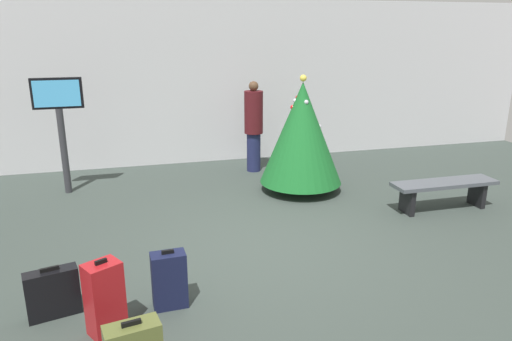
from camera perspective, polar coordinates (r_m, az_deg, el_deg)
name	(u,v)px	position (r m, az deg, el deg)	size (l,w,h in m)	color
ground_plane	(262,247)	(6.50, 0.77, -9.18)	(16.00, 16.00, 0.00)	#38423D
back_wall	(205,83)	(10.42, -6.22, 10.50)	(16.00, 0.20, 3.46)	silver
holiday_tree	(302,133)	(8.42, 5.55, 4.54)	(1.47, 1.47, 2.10)	#4C3319
flight_info_kiosk	(60,115)	(8.89, -22.68, 6.26)	(0.84, 0.12, 2.06)	#333338
waiting_bench	(444,188)	(8.23, 21.80, -1.98)	(1.75, 0.44, 0.48)	#4C5159
traveller_0	(254,125)	(9.65, -0.29, 5.57)	(0.52, 0.52, 1.85)	#1E234C
suitcase_0	(169,280)	(5.16, -10.45, -12.90)	(0.37, 0.23, 0.65)	#141938
suitcase_2	(53,293)	(5.38, -23.37, -13.47)	(0.54, 0.29, 0.55)	black
suitcase_3	(105,299)	(4.87, -17.84, -14.55)	(0.40, 0.37, 0.78)	#B2191E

